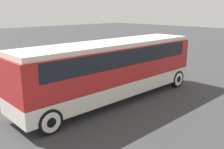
% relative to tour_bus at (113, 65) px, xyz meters
% --- Properties ---
extents(ground_plane, '(120.00, 120.00, 0.00)m').
position_rel_tour_bus_xyz_m(ground_plane, '(-0.10, 0.00, -1.95)').
color(ground_plane, '#38383A').
extents(tour_bus, '(11.15, 2.62, 3.23)m').
position_rel_tour_bus_xyz_m(tour_bus, '(0.00, 0.00, 0.00)').
color(tour_bus, silver).
rests_on(tour_bus, ground_plane).
extents(parked_car_near, '(4.78, 1.86, 1.42)m').
position_rel_tour_bus_xyz_m(parked_car_near, '(-0.28, 5.61, -1.24)').
color(parked_car_near, silver).
rests_on(parked_car_near, ground_plane).
extents(parked_car_mid, '(4.44, 1.83, 1.26)m').
position_rel_tour_bus_xyz_m(parked_car_mid, '(0.88, 8.63, -1.32)').
color(parked_car_mid, '#7A6B5B').
rests_on(parked_car_mid, ground_plane).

